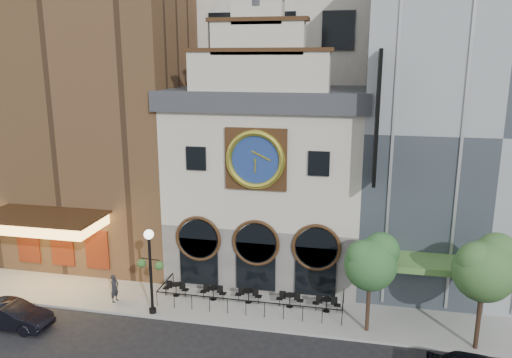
{
  "coord_description": "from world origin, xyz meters",
  "views": [
    {
      "loc": [
        5.79,
        -23.5,
        14.15
      ],
      "look_at": [
        -0.44,
        6.0,
        6.86
      ],
      "focal_mm": 35.0,
      "sensor_mm": 36.0,
      "label": 1
    }
  ],
  "objects_px": {
    "bistro_4": "(327,304)",
    "tree_left": "(371,261)",
    "lamppost": "(150,262)",
    "bistro_0": "(176,289)",
    "pedestrian": "(115,288)",
    "bistro_2": "(248,295)",
    "bistro_1": "(213,292)",
    "bistro_3": "(290,299)",
    "tree_right": "(485,266)",
    "car_left": "(12,315)"
  },
  "relations": [
    {
      "from": "bistro_1",
      "to": "tree_left",
      "type": "distance_m",
      "value": 9.78
    },
    {
      "from": "bistro_2",
      "to": "lamppost",
      "type": "xyz_separation_m",
      "value": [
        -5.04,
        -2.31,
        2.61
      ]
    },
    {
      "from": "bistro_1",
      "to": "pedestrian",
      "type": "bearing_deg",
      "value": -165.81
    },
    {
      "from": "bistro_1",
      "to": "car_left",
      "type": "relative_size",
      "value": 0.36
    },
    {
      "from": "pedestrian",
      "to": "tree_left",
      "type": "xyz_separation_m",
      "value": [
        14.62,
        -0.2,
        3.1
      ]
    },
    {
      "from": "bistro_0",
      "to": "bistro_2",
      "type": "distance_m",
      "value": 4.49
    },
    {
      "from": "lamppost",
      "to": "tree_right",
      "type": "height_order",
      "value": "tree_right"
    },
    {
      "from": "lamppost",
      "to": "tree_right",
      "type": "bearing_deg",
      "value": 5.71
    },
    {
      "from": "bistro_0",
      "to": "bistro_4",
      "type": "xyz_separation_m",
      "value": [
        9.07,
        -0.06,
        0.0
      ]
    },
    {
      "from": "lamppost",
      "to": "tree_right",
      "type": "relative_size",
      "value": 0.84
    },
    {
      "from": "bistro_2",
      "to": "car_left",
      "type": "height_order",
      "value": "car_left"
    },
    {
      "from": "bistro_1",
      "to": "bistro_3",
      "type": "relative_size",
      "value": 1.0
    },
    {
      "from": "pedestrian",
      "to": "bistro_2",
      "type": "bearing_deg",
      "value": -68.15
    },
    {
      "from": "bistro_0",
      "to": "lamppost",
      "type": "bearing_deg",
      "value": -103.65
    },
    {
      "from": "car_left",
      "to": "lamppost",
      "type": "distance_m",
      "value": 7.84
    },
    {
      "from": "bistro_4",
      "to": "tree_left",
      "type": "distance_m",
      "value": 4.44
    },
    {
      "from": "bistro_1",
      "to": "car_left",
      "type": "distance_m",
      "value": 11.01
    },
    {
      "from": "bistro_3",
      "to": "pedestrian",
      "type": "xyz_separation_m",
      "value": [
        -10.22,
        -1.47,
        0.38
      ]
    },
    {
      "from": "bistro_4",
      "to": "tree_left",
      "type": "bearing_deg",
      "value": -34.38
    },
    {
      "from": "bistro_1",
      "to": "car_left",
      "type": "height_order",
      "value": "car_left"
    },
    {
      "from": "bistro_1",
      "to": "bistro_2",
      "type": "bearing_deg",
      "value": 1.68
    },
    {
      "from": "bistro_0",
      "to": "bistro_4",
      "type": "bearing_deg",
      "value": -0.41
    },
    {
      "from": "tree_left",
      "to": "bistro_0",
      "type": "bearing_deg",
      "value": 171.84
    },
    {
      "from": "pedestrian",
      "to": "tree_right",
      "type": "height_order",
      "value": "tree_right"
    },
    {
      "from": "pedestrian",
      "to": "tree_left",
      "type": "height_order",
      "value": "tree_left"
    },
    {
      "from": "bistro_4",
      "to": "bistro_2",
      "type": "bearing_deg",
      "value": 178.47
    },
    {
      "from": "bistro_0",
      "to": "lamppost",
      "type": "relative_size",
      "value": 0.32
    },
    {
      "from": "bistro_3",
      "to": "lamppost",
      "type": "distance_m",
      "value": 8.26
    },
    {
      "from": "bistro_4",
      "to": "pedestrian",
      "type": "relative_size",
      "value": 0.94
    },
    {
      "from": "car_left",
      "to": "lamppost",
      "type": "relative_size",
      "value": 0.88
    },
    {
      "from": "bistro_3",
      "to": "pedestrian",
      "type": "height_order",
      "value": "pedestrian"
    },
    {
      "from": "bistro_0",
      "to": "car_left",
      "type": "bearing_deg",
      "value": -145.7
    },
    {
      "from": "bistro_0",
      "to": "bistro_2",
      "type": "height_order",
      "value": "same"
    },
    {
      "from": "bistro_2",
      "to": "bistro_3",
      "type": "height_order",
      "value": "same"
    },
    {
      "from": "bistro_0",
      "to": "car_left",
      "type": "distance_m",
      "value": 8.99
    },
    {
      "from": "bistro_0",
      "to": "bistro_4",
      "type": "distance_m",
      "value": 9.07
    },
    {
      "from": "bistro_3",
      "to": "car_left",
      "type": "xyz_separation_m",
      "value": [
        -14.37,
        -5.11,
        0.1
      ]
    },
    {
      "from": "bistro_0",
      "to": "pedestrian",
      "type": "bearing_deg",
      "value": -156.44
    },
    {
      "from": "bistro_0",
      "to": "tree_left",
      "type": "height_order",
      "value": "tree_left"
    },
    {
      "from": "bistro_3",
      "to": "tree_left",
      "type": "xyz_separation_m",
      "value": [
        4.4,
        -1.67,
        3.47
      ]
    },
    {
      "from": "bistro_4",
      "to": "pedestrian",
      "type": "xyz_separation_m",
      "value": [
        -12.34,
        -1.36,
        0.38
      ]
    },
    {
      "from": "tree_left",
      "to": "bistro_2",
      "type": "bearing_deg",
      "value": 166.2
    },
    {
      "from": "lamppost",
      "to": "tree_left",
      "type": "relative_size",
      "value": 0.92
    },
    {
      "from": "bistro_0",
      "to": "car_left",
      "type": "height_order",
      "value": "car_left"
    },
    {
      "from": "lamppost",
      "to": "bistro_1",
      "type": "bearing_deg",
      "value": 43.4
    },
    {
      "from": "bistro_0",
      "to": "bistro_2",
      "type": "relative_size",
      "value": 1.0
    },
    {
      "from": "car_left",
      "to": "tree_right",
      "type": "xyz_separation_m",
      "value": [
        24.06,
        2.85,
        3.79
      ]
    },
    {
      "from": "bistro_4",
      "to": "tree_left",
      "type": "relative_size",
      "value": 0.29
    },
    {
      "from": "tree_left",
      "to": "tree_right",
      "type": "relative_size",
      "value": 0.9
    },
    {
      "from": "bistro_3",
      "to": "tree_right",
      "type": "distance_m",
      "value": 10.68
    }
  ]
}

